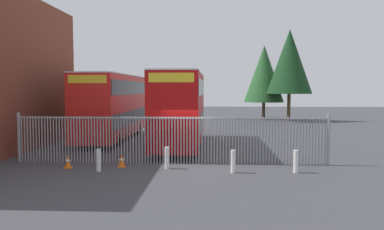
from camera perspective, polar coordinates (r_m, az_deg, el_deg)
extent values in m
plane|color=#3D3D42|center=(26.19, 0.46, -3.78)|extent=(100.00, 100.00, 0.00)
cylinder|color=gray|center=(20.28, -23.89, -3.22)|extent=(0.06, 0.06, 2.20)
cylinder|color=gray|center=(20.22, -23.53, -3.23)|extent=(0.06, 0.06, 2.20)
cylinder|color=gray|center=(20.16, -23.18, -3.24)|extent=(0.06, 0.06, 2.20)
cylinder|color=gray|center=(20.09, -22.82, -3.25)|extent=(0.06, 0.06, 2.20)
cylinder|color=gray|center=(20.03, -22.46, -3.26)|extent=(0.06, 0.06, 2.20)
cylinder|color=gray|center=(19.97, -22.09, -3.28)|extent=(0.06, 0.06, 2.20)
cylinder|color=gray|center=(19.92, -21.73, -3.29)|extent=(0.06, 0.06, 2.20)
cylinder|color=gray|center=(19.86, -21.36, -3.30)|extent=(0.06, 0.06, 2.20)
cylinder|color=gray|center=(19.80, -20.99, -3.31)|extent=(0.06, 0.06, 2.20)
cylinder|color=gray|center=(19.74, -20.62, -3.32)|extent=(0.06, 0.06, 2.20)
cylinder|color=gray|center=(19.69, -20.25, -3.33)|extent=(0.06, 0.06, 2.20)
cylinder|color=gray|center=(19.63, -19.87, -3.34)|extent=(0.06, 0.06, 2.20)
cylinder|color=gray|center=(19.58, -19.49, -3.35)|extent=(0.06, 0.06, 2.20)
cylinder|color=gray|center=(19.53, -19.11, -3.36)|extent=(0.06, 0.06, 2.20)
cylinder|color=gray|center=(19.47, -18.73, -3.37)|extent=(0.06, 0.06, 2.20)
cylinder|color=gray|center=(19.42, -18.35, -3.38)|extent=(0.06, 0.06, 2.20)
cylinder|color=gray|center=(19.37, -17.96, -3.39)|extent=(0.06, 0.06, 2.20)
cylinder|color=gray|center=(19.32, -17.57, -3.40)|extent=(0.06, 0.06, 2.20)
cylinder|color=gray|center=(19.27, -17.18, -3.41)|extent=(0.06, 0.06, 2.20)
cylinder|color=gray|center=(19.23, -16.79, -3.42)|extent=(0.06, 0.06, 2.20)
cylinder|color=gray|center=(19.18, -16.40, -3.43)|extent=(0.06, 0.06, 2.20)
cylinder|color=gray|center=(19.13, -16.00, -3.44)|extent=(0.06, 0.06, 2.20)
cylinder|color=gray|center=(19.09, -15.60, -3.45)|extent=(0.06, 0.06, 2.20)
cylinder|color=gray|center=(19.04, -15.20, -3.46)|extent=(0.06, 0.06, 2.20)
cylinder|color=gray|center=(19.00, -14.80, -3.47)|extent=(0.06, 0.06, 2.20)
cylinder|color=gray|center=(18.96, -14.40, -3.48)|extent=(0.06, 0.06, 2.20)
cylinder|color=gray|center=(18.92, -13.99, -3.49)|extent=(0.06, 0.06, 2.20)
cylinder|color=gray|center=(18.88, -13.59, -3.50)|extent=(0.06, 0.06, 2.20)
cylinder|color=gray|center=(18.84, -13.18, -3.51)|extent=(0.06, 0.06, 2.20)
cylinder|color=gray|center=(18.80, -12.77, -3.52)|extent=(0.06, 0.06, 2.20)
cylinder|color=gray|center=(18.76, -12.36, -3.53)|extent=(0.06, 0.06, 2.20)
cylinder|color=gray|center=(18.73, -11.94, -3.53)|extent=(0.06, 0.06, 2.20)
cylinder|color=gray|center=(18.69, -11.53, -3.54)|extent=(0.06, 0.06, 2.20)
cylinder|color=gray|center=(18.66, -11.11, -3.55)|extent=(0.06, 0.06, 2.20)
cylinder|color=gray|center=(18.62, -10.69, -3.56)|extent=(0.06, 0.06, 2.20)
cylinder|color=gray|center=(18.59, -10.27, -3.57)|extent=(0.06, 0.06, 2.20)
cylinder|color=gray|center=(18.56, -9.85, -3.57)|extent=(0.06, 0.06, 2.20)
cylinder|color=gray|center=(18.53, -9.43, -3.58)|extent=(0.06, 0.06, 2.20)
cylinder|color=gray|center=(18.50, -9.00, -3.59)|extent=(0.06, 0.06, 2.20)
cylinder|color=gray|center=(18.47, -8.58, -3.60)|extent=(0.06, 0.06, 2.20)
cylinder|color=gray|center=(18.44, -8.15, -3.60)|extent=(0.06, 0.06, 2.20)
cylinder|color=gray|center=(18.41, -7.72, -3.61)|extent=(0.06, 0.06, 2.20)
cylinder|color=gray|center=(18.39, -7.29, -3.62)|extent=(0.06, 0.06, 2.20)
cylinder|color=gray|center=(18.36, -6.86, -3.62)|extent=(0.06, 0.06, 2.20)
cylinder|color=gray|center=(18.34, -6.43, -3.63)|extent=(0.06, 0.06, 2.20)
cylinder|color=gray|center=(18.32, -6.00, -3.64)|extent=(0.06, 0.06, 2.20)
cylinder|color=gray|center=(18.30, -5.57, -3.64)|extent=(0.06, 0.06, 2.20)
cylinder|color=gray|center=(18.28, -5.13, -3.65)|extent=(0.06, 0.06, 2.20)
cylinder|color=gray|center=(18.26, -4.70, -3.65)|extent=(0.06, 0.06, 2.20)
cylinder|color=gray|center=(18.24, -4.26, -3.66)|extent=(0.06, 0.06, 2.20)
cylinder|color=gray|center=(18.22, -3.82, -3.66)|extent=(0.06, 0.06, 2.20)
cylinder|color=gray|center=(18.21, -3.38, -3.67)|extent=(0.06, 0.06, 2.20)
cylinder|color=gray|center=(18.19, -2.94, -3.67)|extent=(0.06, 0.06, 2.20)
cylinder|color=gray|center=(18.18, -2.51, -3.68)|extent=(0.06, 0.06, 2.20)
cylinder|color=gray|center=(18.16, -2.06, -3.68)|extent=(0.06, 0.06, 2.20)
cylinder|color=gray|center=(18.15, -1.62, -3.68)|extent=(0.06, 0.06, 2.20)
cylinder|color=gray|center=(18.14, -1.18, -3.69)|extent=(0.06, 0.06, 2.20)
cylinder|color=gray|center=(18.13, -0.74, -3.69)|extent=(0.06, 0.06, 2.20)
cylinder|color=gray|center=(18.12, -0.30, -3.69)|extent=(0.06, 0.06, 2.20)
cylinder|color=gray|center=(18.12, 0.14, -3.70)|extent=(0.06, 0.06, 2.20)
cylinder|color=gray|center=(18.11, 0.59, -3.70)|extent=(0.06, 0.06, 2.20)
cylinder|color=gray|center=(18.10, 1.03, -3.70)|extent=(0.06, 0.06, 2.20)
cylinder|color=gray|center=(18.10, 1.47, -3.71)|extent=(0.06, 0.06, 2.20)
cylinder|color=gray|center=(18.10, 1.92, -3.71)|extent=(0.06, 0.06, 2.20)
cylinder|color=gray|center=(18.09, 2.36, -3.71)|extent=(0.06, 0.06, 2.20)
cylinder|color=gray|center=(18.09, 2.81, -3.71)|extent=(0.06, 0.06, 2.20)
cylinder|color=gray|center=(18.09, 3.25, -3.71)|extent=(0.06, 0.06, 2.20)
cylinder|color=gray|center=(18.09, 3.69, -3.72)|extent=(0.06, 0.06, 2.20)
cylinder|color=gray|center=(18.10, 4.14, -3.72)|extent=(0.06, 0.06, 2.20)
cylinder|color=gray|center=(18.10, 4.58, -3.72)|extent=(0.06, 0.06, 2.20)
cylinder|color=gray|center=(18.10, 5.03, -3.72)|extent=(0.06, 0.06, 2.20)
cylinder|color=gray|center=(18.11, 5.47, -3.72)|extent=(0.06, 0.06, 2.20)
cylinder|color=gray|center=(18.12, 5.91, -3.72)|extent=(0.06, 0.06, 2.20)
cylinder|color=gray|center=(18.12, 6.36, -3.72)|extent=(0.06, 0.06, 2.20)
cylinder|color=gray|center=(18.13, 6.80, -3.72)|extent=(0.06, 0.06, 2.20)
cylinder|color=gray|center=(18.14, 7.24, -3.72)|extent=(0.06, 0.06, 2.20)
cylinder|color=gray|center=(18.15, 7.68, -3.72)|extent=(0.06, 0.06, 2.20)
cylinder|color=gray|center=(18.16, 8.12, -3.72)|extent=(0.06, 0.06, 2.20)
cylinder|color=gray|center=(18.18, 8.56, -3.72)|extent=(0.06, 0.06, 2.20)
cylinder|color=gray|center=(18.19, 9.00, -3.71)|extent=(0.06, 0.06, 2.20)
cylinder|color=gray|center=(18.21, 9.44, -3.71)|extent=(0.06, 0.06, 2.20)
cylinder|color=gray|center=(18.22, 9.88, -3.71)|extent=(0.06, 0.06, 2.20)
cylinder|color=gray|center=(18.24, 10.32, -3.71)|extent=(0.06, 0.06, 2.20)
cylinder|color=gray|center=(18.26, 10.75, -3.71)|extent=(0.06, 0.06, 2.20)
cylinder|color=gray|center=(18.28, 11.19, -3.70)|extent=(0.06, 0.06, 2.20)
cylinder|color=gray|center=(18.30, 11.62, -3.70)|extent=(0.06, 0.06, 2.20)
cylinder|color=gray|center=(18.32, 12.06, -3.70)|extent=(0.06, 0.06, 2.20)
cylinder|color=gray|center=(18.34, 12.49, -3.70)|extent=(0.06, 0.06, 2.20)
cylinder|color=gray|center=(18.37, 12.92, -3.69)|extent=(0.06, 0.06, 2.20)
cylinder|color=gray|center=(18.39, 13.35, -3.69)|extent=(0.06, 0.06, 2.20)
cylinder|color=gray|center=(18.42, 13.78, -3.69)|extent=(0.06, 0.06, 2.20)
cylinder|color=gray|center=(18.44, 14.21, -3.68)|extent=(0.06, 0.06, 2.20)
cylinder|color=gray|center=(18.47, 14.64, -3.68)|extent=(0.06, 0.06, 2.20)
cylinder|color=gray|center=(18.50, 15.06, -3.67)|extent=(0.06, 0.06, 2.20)
cylinder|color=gray|center=(18.53, 15.49, -3.67)|extent=(0.06, 0.06, 2.20)
cylinder|color=gray|center=(18.56, 15.91, -3.67)|extent=(0.06, 0.06, 2.20)
cylinder|color=gray|center=(18.59, 16.33, -3.66)|extent=(0.06, 0.06, 2.20)
cylinder|color=gray|center=(18.62, 16.75, -3.66)|extent=(0.06, 0.06, 2.20)
cylinder|color=gray|center=(18.66, 17.17, -3.65)|extent=(0.06, 0.06, 2.20)
cylinder|color=gray|center=(18.69, 17.58, -3.65)|extent=(0.06, 0.06, 2.20)
cylinder|color=gray|center=(18.73, 18.00, -3.64)|extent=(0.06, 0.06, 2.20)
cylinder|color=gray|center=(18.76, 18.41, -3.63)|extent=(0.06, 0.06, 2.20)
cylinder|color=gray|center=(18.80, 18.83, -3.63)|extent=(0.06, 0.06, 2.20)
cylinder|color=gray|center=(18.84, 19.24, -3.62)|extent=(0.06, 0.06, 2.20)
cylinder|color=gray|center=(18.09, -3.18, -0.47)|extent=(14.41, 0.07, 0.07)
cylinder|color=gray|center=(20.27, -23.89, -3.01)|extent=(0.14, 0.14, 2.35)
cylinder|color=gray|center=(18.83, 19.24, -3.40)|extent=(0.14, 0.14, 2.35)
cube|color=red|center=(27.14, -11.44, 1.39)|extent=(2.50, 10.80, 4.00)
cube|color=black|center=(27.19, -11.42, -0.29)|extent=(2.54, 10.37, 0.90)
cube|color=black|center=(27.12, -11.47, 3.93)|extent=(2.54, 10.37, 0.90)
cube|color=yellow|center=(21.98, -14.99, 5.08)|extent=(2.12, 0.12, 0.44)
cube|color=silver|center=(27.13, -11.50, 5.68)|extent=(2.50, 10.80, 0.08)
cylinder|color=black|center=(24.41, -15.86, -3.26)|extent=(0.30, 1.04, 1.04)
cylinder|color=black|center=(23.79, -10.83, -3.36)|extent=(0.30, 1.04, 1.04)
cylinder|color=black|center=(30.42, -12.00, -1.81)|extent=(0.30, 1.04, 1.04)
cylinder|color=black|center=(29.92, -7.93, -1.86)|extent=(0.30, 1.04, 1.04)
cube|color=#B70C0C|center=(23.61, -1.64, 1.11)|extent=(2.50, 10.80, 4.00)
cube|color=black|center=(23.66, -1.64, -0.82)|extent=(2.54, 10.37, 0.90)
cube|color=black|center=(23.58, -1.65, 4.02)|extent=(2.54, 10.37, 0.90)
cube|color=yellow|center=(18.26, -3.03, 5.48)|extent=(2.12, 0.12, 0.44)
cube|color=silver|center=(23.60, -1.65, 6.04)|extent=(2.50, 10.80, 0.08)
cylinder|color=black|center=(20.60, -5.46, -4.43)|extent=(0.30, 1.04, 1.04)
cylinder|color=black|center=(20.39, 0.69, -4.49)|extent=(0.30, 1.04, 1.04)
cylinder|color=black|center=(26.81, -3.46, -2.49)|extent=(0.30, 1.04, 1.04)
cylinder|color=black|center=(26.65, 1.24, -2.52)|extent=(0.30, 1.04, 1.04)
cylinder|color=silver|center=(17.04, -13.45, -6.41)|extent=(0.20, 0.20, 0.95)
cylinder|color=silver|center=(17.15, -3.68, -6.25)|extent=(0.20, 0.20, 0.95)
cylinder|color=silver|center=(16.38, 6.01, -6.75)|extent=(0.20, 0.20, 0.95)
cylinder|color=silver|center=(16.86, 14.88, -6.55)|extent=(0.20, 0.20, 0.95)
cube|color=orange|center=(18.16, -17.62, -7.31)|extent=(0.34, 0.34, 0.04)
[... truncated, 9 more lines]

